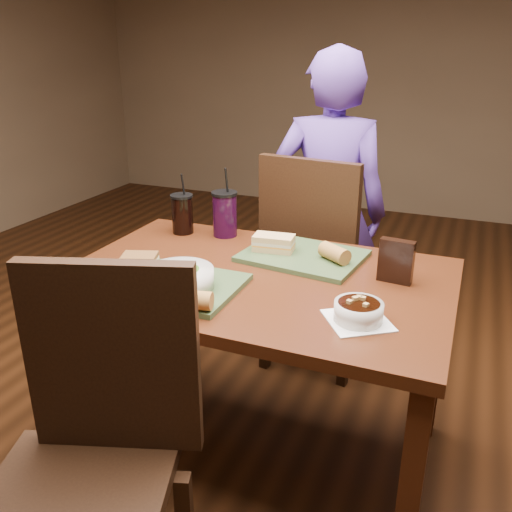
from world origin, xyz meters
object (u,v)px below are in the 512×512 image
Objects in this scene: salad_bowl at (180,277)px; soup_bowl at (358,311)px; diner at (329,213)px; baguette_near at (193,300)px; chip_bag at (396,261)px; tray_near at (174,285)px; chair_far at (313,255)px; sandwich_far at (274,243)px; baguette_far at (334,253)px; chair_near at (93,446)px; cup_berry at (225,214)px; sandwich_near at (140,262)px; tray_far at (303,256)px; dining_table at (256,299)px; cup_cola at (182,214)px.

salad_bowl is 0.56m from soup_bowl.
diner reaches higher than baguette_near.
tray_near is at bearing -147.81° from chip_bag.
chair_far is 6.71× the size of sandwich_far.
tray_near is 3.75× the size of baguette_near.
chair_far is 0.97m from soup_bowl.
diner reaches higher than tray_near.
chair_far is 2.49× the size of tray_near.
soup_bowl is 2.05× the size of baguette_far.
tray_near is 0.44m from sandwich_far.
chair_near is 3.58× the size of cup_berry.
cup_berry reaches higher than baguette_far.
cup_berry is at bearing 153.24° from sandwich_far.
salad_bowl is 1.59× the size of sandwich_near.
chip_bag is (0.58, 0.85, 0.26)m from chair_near.
baguette_near is at bearing -72.20° from cup_berry.
cup_berry is at bearing 163.46° from baguette_far.
cup_berry is at bearing 170.05° from chip_bag.
chair_far is 2.49× the size of tray_far.
tray_near is 0.73m from chip_bag.
chair_near reaches higher than dining_table.
chair_far is 0.90m from tray_near.
tray_near is 1.00× the size of tray_far.
baguette_far is at bearing 41.28° from tray_near.
tray_near is at bearing -82.77° from cup_berry.
dining_table is 0.67m from chair_far.
tray_near is at bearing -127.25° from tray_far.
dining_table is 0.83m from diner.
baguette_far is (0.23, -0.02, -0.00)m from sandwich_far.
sandwich_far is at bearing -174.83° from tray_far.
sandwich_far is (0.12, 0.93, 0.23)m from chair_near.
chair_near is 1.06m from chip_bag.
tray_far is at bearing 168.39° from baguette_far.
baguette_far is at bearing -11.61° from tray_far.
cup_cola is (-0.55, 0.09, 0.07)m from tray_far.
chair_far reaches higher than cup_berry.
baguette_far is at bearing 98.70° from diner.
chair_far is 3.69× the size of cup_berry.
chair_near is 1.11m from cup_cola.
tray_far is at bearing 88.34° from diner.
dining_table is 0.42m from sandwich_near.
baguette_far is 0.52m from cup_berry.
sandwich_far is at bearing 82.57° from chair_near.
tray_far is 1.67× the size of cup_cola.
sandwich_far is at bearing 84.84° from baguette_near.
soup_bowl is at bearing -3.91° from sandwich_near.
baguette_near reaches higher than tray_near.
tray_far is 0.51m from salad_bowl.
tray_far is (0.31, 0.40, 0.00)m from tray_near.
tray_far is at bearing 172.04° from chip_bag.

